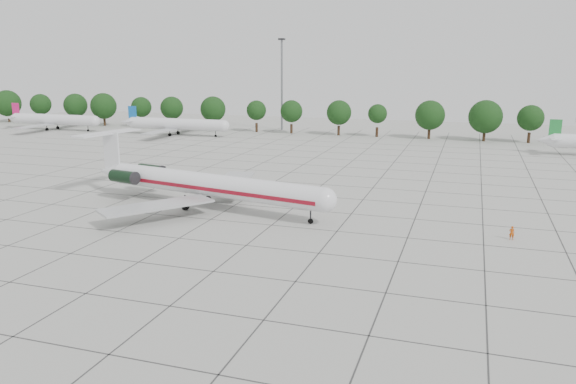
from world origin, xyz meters
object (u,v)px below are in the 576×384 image
Objects in this scene: main_airliner at (199,183)px; bg_airliner_b at (176,124)px; ground_crew at (512,233)px; floodlight_mast at (282,79)px; bg_airliner_a at (54,120)px.

bg_airliner_b is at bearing 132.86° from main_airliner.
main_airliner reaches higher than ground_crew.
ground_crew is at bearing -40.78° from bg_airliner_b.
floodlight_mast is (22.64, 20.46, 11.37)m from bg_airliner_b.
bg_airliner_a is 39.16m from bg_airliner_b.
bg_airliner_a is at bearing -29.22° from ground_crew.
bg_airliner_a is 66.18m from floodlight_mast.
bg_airliner_a is 1.11× the size of floodlight_mast.
floodlight_mast is at bearing 113.05° from main_airliner.
main_airliner is at bearing -78.37° from floodlight_mast.
main_airliner is at bearing -58.55° from bg_airliner_b.
floodlight_mast is at bearing 42.10° from bg_airliner_b.
bg_airliner_b is (39.16, 0.31, 0.00)m from bg_airliner_a.
ground_crew is 0.06× the size of bg_airliner_a.
bg_airliner_a is at bearing 151.82° from main_airliner.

